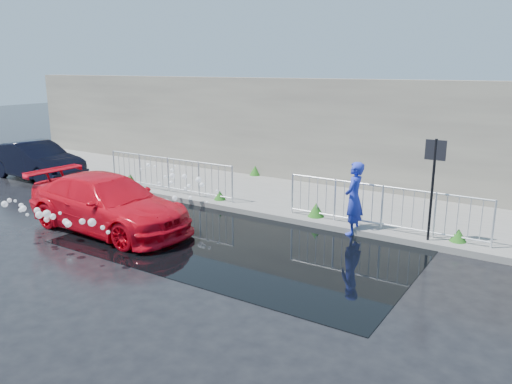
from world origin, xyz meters
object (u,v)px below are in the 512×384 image
(sign_post, at_px, (434,173))
(red_car, at_px, (108,203))
(person, at_px, (354,199))
(dark_car, at_px, (36,161))

(sign_post, xyz_separation_m, red_car, (-7.12, -3.14, -1.03))
(sign_post, xyz_separation_m, person, (-1.80, -0.10, -0.82))
(red_car, bearing_deg, sign_post, -64.40)
(sign_post, distance_m, person, 1.98)
(sign_post, height_order, red_car, sign_post)
(red_car, relative_size, person, 2.62)
(red_car, xyz_separation_m, dark_car, (-6.90, 2.64, -0.01))
(red_car, distance_m, dark_car, 7.38)
(red_car, height_order, person, person)
(sign_post, height_order, person, sign_post)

